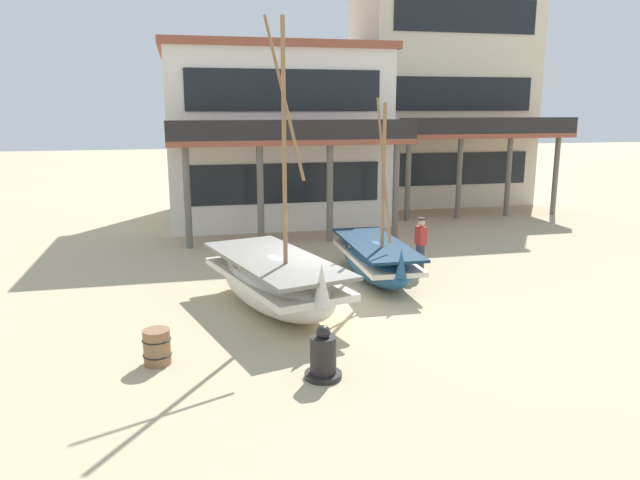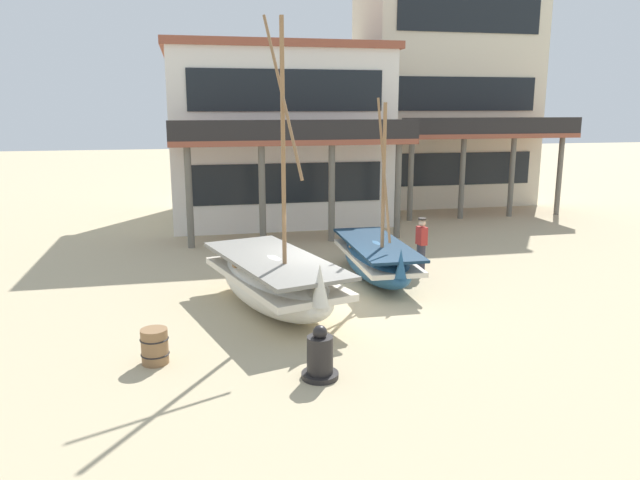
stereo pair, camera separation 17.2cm
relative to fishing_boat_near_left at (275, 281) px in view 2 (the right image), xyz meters
The scene contains 8 objects.
ground_plane 1.64m from the fishing_boat_near_left, 12.87° to the left, with size 120.00×120.00×0.00m, color tan.
fishing_boat_near_left is the anchor object (origin of this frame).
fishing_boat_centre_large 3.83m from the fishing_boat_near_left, 31.91° to the left, with size 1.65×4.67×5.15m.
fisherman_by_hull 5.31m from the fishing_boat_near_left, 26.31° to the left, with size 0.26×0.38×1.68m.
capstan_winch 4.03m from the fishing_boat_near_left, 86.47° to the right, with size 0.69×0.69×1.02m.
wooden_barrel 3.87m from the fishing_boat_near_left, 135.70° to the right, with size 0.56×0.56×0.70m.
harbor_building_main 13.17m from the fishing_boat_near_left, 81.47° to the left, with size 9.33×9.47×7.42m.
harbor_building_annex 19.74m from the fishing_boat_near_left, 54.46° to the left, with size 8.80×8.22×10.95m.
Camera 2 is at (-3.42, -14.43, 4.90)m, focal length 33.83 mm.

